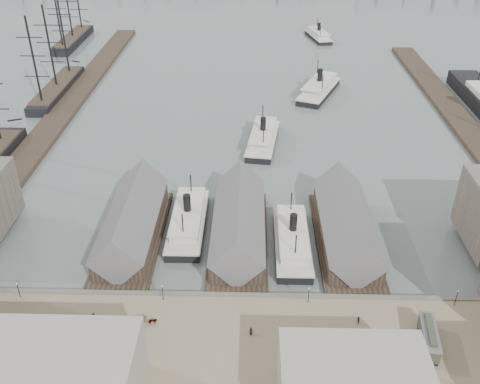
{
  "coord_description": "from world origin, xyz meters",
  "views": [
    {
      "loc": [
        3.04,
        -89.79,
        78.7
      ],
      "look_at": [
        0.0,
        30.0,
        6.0
      ],
      "focal_mm": 40.0,
      "sensor_mm": 36.0,
      "label": 1
    }
  ],
  "objects_px": {
    "ferry_docked_west": "(188,220)",
    "horse_cart_right": "(342,353)",
    "horse_cart_left": "(77,329)",
    "tram": "(429,338)",
    "horse_cart_center": "(148,321)"
  },
  "relations": [
    {
      "from": "ferry_docked_west",
      "to": "horse_cart_right",
      "type": "relative_size",
      "value": 5.99
    },
    {
      "from": "horse_cart_left",
      "to": "horse_cart_right",
      "type": "bearing_deg",
      "value": -67.7
    },
    {
      "from": "ferry_docked_west",
      "to": "horse_cart_right",
      "type": "distance_m",
      "value": 54.34
    },
    {
      "from": "tram",
      "to": "horse_cart_left",
      "type": "relative_size",
      "value": 2.33
    },
    {
      "from": "tram",
      "to": "horse_cart_left",
      "type": "distance_m",
      "value": 66.58
    },
    {
      "from": "horse_cart_left",
      "to": "horse_cart_center",
      "type": "height_order",
      "value": "horse_cart_left"
    },
    {
      "from": "ferry_docked_west",
      "to": "horse_cart_left",
      "type": "bearing_deg",
      "value": -114.07
    },
    {
      "from": "tram",
      "to": "horse_cart_center",
      "type": "bearing_deg",
      "value": -177.08
    },
    {
      "from": "horse_cart_left",
      "to": "ferry_docked_west",
      "type": "bearing_deg",
      "value": 3.69
    },
    {
      "from": "horse_cart_left",
      "to": "horse_cart_center",
      "type": "bearing_deg",
      "value": -51.4
    },
    {
      "from": "horse_cart_left",
      "to": "horse_cart_right",
      "type": "relative_size",
      "value": 0.97
    },
    {
      "from": "ferry_docked_west",
      "to": "horse_cart_left",
      "type": "height_order",
      "value": "ferry_docked_west"
    },
    {
      "from": "ferry_docked_west",
      "to": "tram",
      "type": "bearing_deg",
      "value": -39.07
    },
    {
      "from": "tram",
      "to": "horse_cart_left",
      "type": "height_order",
      "value": "tram"
    },
    {
      "from": "horse_cart_center",
      "to": "horse_cart_right",
      "type": "bearing_deg",
      "value": -108.51
    }
  ]
}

